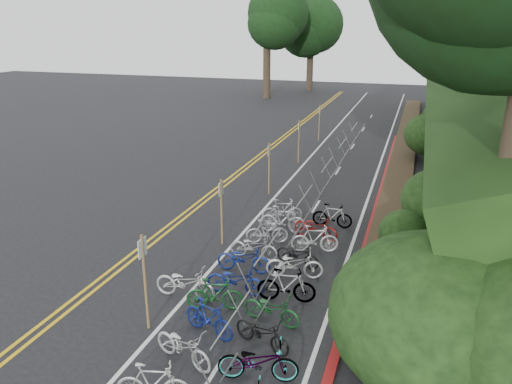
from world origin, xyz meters
TOP-DOWN VIEW (x-y plane):
  - ground at (0.00, 0.00)m, footprint 120.00×120.00m
  - road_markings at (0.63, 10.10)m, footprint 7.47×80.00m
  - red_curb at (5.70, 12.00)m, footprint 0.25×28.00m
  - bike_rack_front at (3.38, -1.26)m, footprint 1.18×2.58m
  - bike_racks_rest at (3.00, 13.00)m, footprint 1.14×23.00m
  - signpost_near at (0.73, -0.63)m, footprint 0.08×0.40m
  - signposts_rest at (0.60, 14.00)m, footprint 0.08×18.40m
  - bike_front at (1.00, 1.09)m, footprint 0.68×1.91m
  - bike_valet at (3.11, 2.29)m, footprint 3.03×12.73m

SIDE VIEW (x-z plane):
  - ground at x=0.00m, z-range 0.00..0.00m
  - road_markings at x=0.63m, z-range 0.00..0.01m
  - red_curb at x=5.70m, z-range 0.00..0.10m
  - bike_valet at x=3.11m, z-range -0.07..1.03m
  - bike_front at x=1.00m, z-range 0.00..1.00m
  - bike_racks_rest at x=3.00m, z-range 0.27..1.44m
  - bike_rack_front at x=3.38m, z-range 0.26..1.50m
  - signposts_rest at x=0.60m, z-range 0.18..2.68m
  - signpost_near at x=0.73m, z-range 0.19..2.90m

